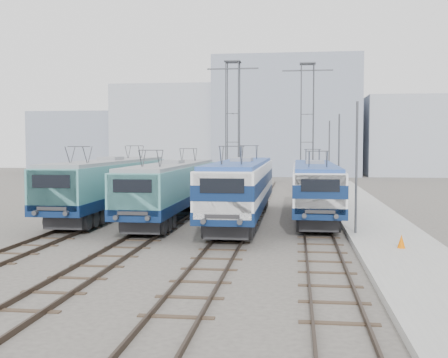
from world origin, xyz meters
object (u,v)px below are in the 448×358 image
catenary_tower_west (233,123)px  safety_cone (401,241)px  catenary_tower_east (307,124)px  locomotive_center_left (172,186)px  mast_rear (329,158)px  mast_front (356,170)px  locomotive_far_right (315,184)px  locomotive_far_left (110,182)px  locomotive_center_right (242,184)px  mast_mid (339,163)px

catenary_tower_west → safety_cone: size_ratio=20.15×
safety_cone → catenary_tower_east: bearing=98.0°
locomotive_center_left → mast_rear: mast_rear is taller
mast_front → mast_rear: same height
catenary_tower_west → safety_cone: (10.15, -24.04, -6.04)m
locomotive_far_right → safety_cone: locomotive_far_right is taller
locomotive_center_left → mast_rear: (10.85, 18.40, 1.29)m
locomotive_far_left → mast_front: 16.86m
locomotive_center_right → safety_cone: bearing=-48.7°
locomotive_far_left → mast_mid: (15.35, 5.13, 1.20)m
mast_mid → mast_rear: bearing=90.0°
locomotive_center_right → catenary_tower_west: bearing=98.5°
mast_front → mast_rear: (0.00, 24.00, 0.00)m
catenary_tower_west → mast_rear: catenary_tower_west is taller
safety_cone → locomotive_center_right: bearing=131.3°
locomotive_center_right → mast_rear: 20.11m
locomotive_center_right → mast_mid: 9.55m
catenary_tower_east → mast_mid: (2.10, -10.00, -3.14)m
mast_mid → safety_cone: 16.37m
locomotive_center_right → safety_cone: size_ratio=31.28×
locomotive_far_left → catenary_tower_west: bearing=62.8°
catenary_tower_west → catenary_tower_east: size_ratio=1.00×
locomotive_center_left → catenary_tower_west: size_ratio=1.48×
mast_rear → mast_front: bearing=-90.0°
locomotive_center_left → safety_cone: locomotive_center_left is taller
locomotive_center_left → mast_mid: (10.85, 6.40, 1.29)m
locomotive_far_left → mast_rear: mast_rear is taller
mast_front → mast_rear: size_ratio=1.00×
locomotive_center_left → catenary_tower_west: (2.25, 14.40, 4.43)m
mast_mid → safety_cone: mast_mid is taller
locomotive_center_left → catenary_tower_west: bearing=81.1°
locomotive_far_left → locomotive_center_left: locomotive_far_left is taller
locomotive_center_left → locomotive_center_right: (4.50, -0.65, 0.16)m
catenary_tower_east → catenary_tower_west: bearing=-162.9°
locomotive_far_left → mast_rear: 23.03m
catenary_tower_west → catenary_tower_east: (6.50, 2.00, 0.00)m
locomotive_far_left → mast_mid: 16.23m
mast_rear → catenary_tower_east: bearing=-136.4°
locomotive_center_left → locomotive_far_right: size_ratio=1.01×
mast_mid → safety_cone: (1.55, -16.04, -2.90)m
locomotive_center_right → safety_cone: 12.10m
catenary_tower_east → safety_cone: (3.65, -26.04, -6.04)m
safety_cone → mast_rear: bearing=93.2°
locomotive_far_left → safety_cone: (16.90, -10.91, -1.70)m
locomotive_far_right → locomotive_center_right: bearing=-150.7°
locomotive_center_right → catenary_tower_east: 18.08m
locomotive_center_right → catenary_tower_west: 15.80m
locomotive_center_left → locomotive_far_left: bearing=164.3°
locomotive_far_left → catenary_tower_west: size_ratio=1.54×
mast_rear → locomotive_center_right: bearing=-108.4°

